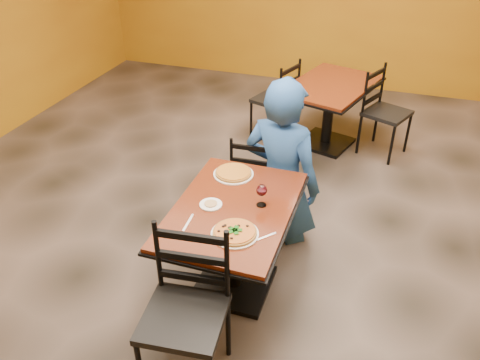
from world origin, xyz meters
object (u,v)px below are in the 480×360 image
(table_second, at_px, (330,100))
(side_plate, at_px, (211,205))
(plate_main, at_px, (235,234))
(chair_main_near, at_px, (184,319))
(chair_second_right, at_px, (387,114))
(chair_main_far, at_px, (256,175))
(wine_glass, at_px, (262,194))
(pizza_far, at_px, (233,172))
(table_main, at_px, (233,229))
(plate_far, at_px, (233,174))
(diner, at_px, (282,161))
(chair_second_left, at_px, (275,100))
(pizza_main, at_px, (235,232))

(table_second, bearing_deg, side_plate, -99.32)
(plate_main, bearing_deg, side_plate, 136.08)
(chair_main_near, height_order, chair_second_right, chair_main_near)
(chair_main_far, distance_m, wine_glass, 0.99)
(pizza_far, bearing_deg, chair_second_right, 64.08)
(side_plate, bearing_deg, chair_second_right, 67.64)
(chair_main_near, bearing_deg, wine_glass, 72.08)
(table_main, distance_m, plate_far, 0.47)
(diner, distance_m, side_plate, 0.87)
(chair_main_far, bearing_deg, chair_second_right, -125.18)
(plate_main, relative_size, pizza_far, 1.11)
(chair_main_near, distance_m, chair_second_left, 3.41)
(diner, height_order, wine_glass, diner)
(chair_main_far, distance_m, chair_second_right, 1.90)
(pizza_main, height_order, plate_far, pizza_main)
(table_second, xyz_separation_m, chair_main_near, (-0.28, -3.39, -0.04))
(table_second, height_order, chair_second_right, chair_second_right)
(plate_far, bearing_deg, pizza_main, -70.31)
(chair_main_near, distance_m, pizza_far, 1.28)
(chair_second_right, relative_size, pizza_main, 3.39)
(chair_main_near, distance_m, diner, 1.65)
(chair_second_right, height_order, diner, diner)
(table_main, bearing_deg, pizza_far, 108.71)
(chair_main_far, relative_size, chair_second_left, 0.91)
(chair_second_right, xyz_separation_m, side_plate, (-1.06, -2.58, 0.27))
(table_second, relative_size, wine_glass, 7.70)
(table_main, height_order, chair_second_right, chair_second_right)
(table_second, distance_m, chair_second_left, 0.64)
(chair_main_far, xyz_separation_m, pizza_main, (0.22, -1.22, 0.34))
(chair_main_far, bearing_deg, side_plate, 84.21)
(plate_far, bearing_deg, pizza_far, 180.00)
(chair_main_near, distance_m, side_plate, 0.86)
(side_plate, bearing_deg, wine_glass, 18.64)
(pizza_far, height_order, wine_glass, wine_glass)
(plate_far, bearing_deg, chair_second_right, 64.08)
(wine_glass, bearing_deg, plate_main, -100.78)
(table_second, bearing_deg, pizza_main, -93.20)
(table_second, height_order, pizza_far, pizza_far)
(chair_main_far, bearing_deg, chair_main_near, 89.97)
(pizza_main, relative_size, wine_glass, 1.58)
(chair_main_far, xyz_separation_m, pizza_far, (-0.03, -0.53, 0.34))
(pizza_main, xyz_separation_m, side_plate, (-0.26, 0.25, -0.02))
(diner, relative_size, pizza_far, 5.14)
(pizza_far, height_order, side_plate, pizza_far)
(pizza_far, bearing_deg, table_second, 79.31)
(pizza_main, bearing_deg, side_plate, 136.08)
(plate_far, distance_m, wine_glass, 0.46)
(chair_second_right, bearing_deg, side_plate, -179.34)
(chair_main_near, bearing_deg, side_plate, 93.64)
(pizza_far, bearing_deg, plate_far, 0.00)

